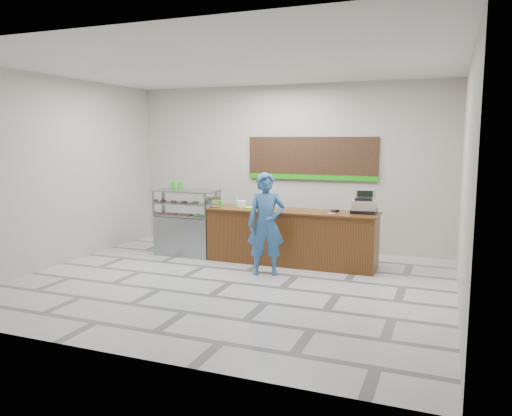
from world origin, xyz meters
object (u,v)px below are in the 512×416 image
at_px(cash_register, 364,204).
at_px(customer, 266,224).
at_px(sales_counter, 291,237).
at_px(serving_tray, 253,208).
at_px(display_case, 187,222).

height_order(cash_register, customer, customer).
relative_size(sales_counter, customer, 1.82).
bearing_deg(sales_counter, customer, -102.52).
bearing_deg(customer, serving_tray, 104.22).
xyz_separation_m(sales_counter, customer, (-0.19, -0.85, 0.38)).
height_order(display_case, serving_tray, display_case).
relative_size(display_case, customer, 0.74).
height_order(sales_counter, cash_register, cash_register).
bearing_deg(sales_counter, cash_register, 7.06).
distance_m(sales_counter, customer, 0.95).
bearing_deg(sales_counter, display_case, -179.99).
height_order(display_case, customer, customer).
distance_m(sales_counter, cash_register, 1.50).
relative_size(sales_counter, serving_tray, 8.59).
bearing_deg(sales_counter, serving_tray, 179.34).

